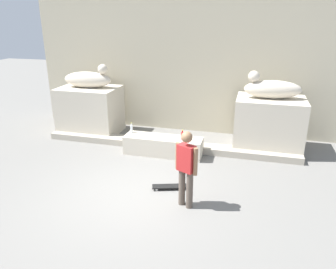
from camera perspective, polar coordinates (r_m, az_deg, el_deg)
The scene contains 12 objects.
ground_plane at distance 7.52m, azimuth -5.65°, elevation -10.26°, with size 40.00×40.00×0.00m, color slate.
facade_wall at distance 11.17m, azimuth 2.78°, elevation 16.41°, with size 10.23×0.60×6.13m, color #B9AF94.
pedestal_left at distance 11.31m, azimuth -13.48°, elevation 4.16°, with size 1.94×1.38×1.56m, color beige.
pedestal_right at distance 10.02m, azimuth 17.26°, elevation 1.73°, with size 1.94×1.38×1.56m, color beige.
statue_reclining_left at distance 11.05m, azimuth -13.76°, elevation 9.46°, with size 1.63×0.66×0.78m.
statue_reclining_right at distance 9.74m, azimuth 17.70°, elevation 7.69°, with size 1.65×0.73×0.78m.
ledge_block at distance 9.36m, azimuth -0.86°, elevation -1.99°, with size 2.25×0.63×0.53m, color beige.
skater at distance 6.63m, azimuth 3.21°, elevation -5.58°, with size 0.50×0.33×1.67m.
skateboard at distance 7.64m, azimuth 0.25°, elevation -9.09°, with size 0.82×0.44×0.08m.
bottle_red at distance 9.07m, azimuth 2.54°, elevation -0.18°, with size 0.07×0.07×0.28m.
bottle_clear at distance 9.62m, azimuth -6.41°, elevation 1.04°, with size 0.07×0.07×0.31m.
stair_step at distance 9.86m, azimuth -0.07°, elevation -1.85°, with size 7.74×0.50×0.19m, color #A9A08F.
Camera 1 is at (2.37, -6.04, 3.81)m, focal length 34.72 mm.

